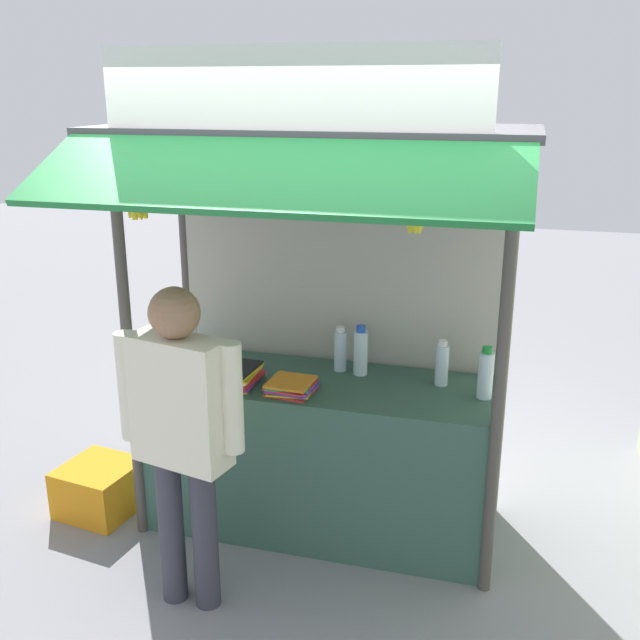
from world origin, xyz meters
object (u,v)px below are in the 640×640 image
water_bottle_back_right (361,352)px  water_bottle_center (442,364)px  vendor_person (181,422)px  magazine_stack_mid_right (155,376)px  banana_bunch_inner_right (271,199)px  water_bottle_far_left (340,350)px  water_bottle_left (486,374)px  banana_bunch_inner_left (415,217)px  water_bottle_rear_center (191,342)px  banana_bunch_leftmost (138,202)px  banana_bunch_rightmost (221,194)px  magazine_stack_front_right (291,386)px  plastic_crate (100,488)px  magazine_stack_mid_left (240,375)px

water_bottle_back_right → water_bottle_center: bearing=-4.0°
vendor_person → magazine_stack_mid_right: bearing=139.9°
banana_bunch_inner_right → water_bottle_back_right: bearing=63.9°
water_bottle_center → magazine_stack_mid_right: 1.54m
water_bottle_back_right → water_bottle_far_left: bearing=166.7°
water_bottle_center → water_bottle_left: size_ratio=0.90×
banana_bunch_inner_left → vendor_person: banana_bunch_inner_left is taller
water_bottle_rear_center → water_bottle_left: size_ratio=1.02×
magazine_stack_mid_right → banana_bunch_leftmost: size_ratio=0.97×
banana_bunch_inner_right → banana_bunch_rightmost: size_ratio=1.05×
water_bottle_rear_center → magazine_stack_front_right: (0.68, -0.24, -0.10)m
water_bottle_left → plastic_crate: size_ratio=0.67×
water_bottle_center → magazine_stack_front_right: (-0.75, -0.31, -0.08)m
magazine_stack_front_right → vendor_person: vendor_person is taller
magazine_stack_mid_right → banana_bunch_inner_left: size_ratio=0.97×
water_bottle_center → water_bottle_left: bearing=-26.3°
water_bottle_rear_center → magazine_stack_mid_right: bearing=-101.1°
water_bottle_far_left → magazine_stack_mid_right: size_ratio=0.89×
water_bottle_far_left → magazine_stack_mid_right: 1.03m
water_bottle_back_right → banana_bunch_inner_left: banana_bunch_inner_left is taller
water_bottle_left → magazine_stack_mid_right: (-1.72, -0.28, -0.09)m
vendor_person → water_bottle_left: bearing=45.1°
magazine_stack_mid_left → banana_bunch_inner_left: bearing=-17.4°
banana_bunch_rightmost → water_bottle_far_left: bearing=56.7°
plastic_crate → magazine_stack_mid_left: bearing=5.0°
water_bottle_far_left → vendor_person: 1.12m
banana_bunch_leftmost → banana_bunch_inner_left: size_ratio=1.01×
water_bottle_rear_center → magazine_stack_mid_right: size_ratio=0.98×
banana_bunch_leftmost → water_bottle_center: bearing=22.0°
banana_bunch_leftmost → plastic_crate: (-0.52, 0.22, -1.75)m
water_bottle_far_left → water_bottle_center: size_ratio=1.02×
magazine_stack_mid_right → banana_bunch_inner_right: bearing=-13.0°
magazine_stack_front_right → magazine_stack_mid_left: bearing=172.5°
banana_bunch_rightmost → banana_bunch_inner_left: bearing=-0.2°
magazine_stack_mid_right → plastic_crate: 0.90m
water_bottle_left → magazine_stack_mid_right: size_ratio=0.96×
water_bottle_back_right → water_bottle_rear_center: (-0.97, -0.11, 0.00)m
vendor_person → water_bottle_far_left: bearing=76.4°
water_bottle_left → magazine_stack_mid_right: bearing=-170.7°
vendor_person → banana_bunch_leftmost: bearing=145.3°
magazine_stack_mid_right → banana_bunch_inner_right: banana_bunch_inner_right is taller
water_bottle_center → banana_bunch_leftmost: banana_bunch_leftmost is taller
magazine_stack_mid_left → banana_bunch_rightmost: banana_bunch_rightmost is taller
water_bottle_far_left → banana_bunch_inner_right: bearing=-105.2°
magazine_stack_mid_right → banana_bunch_leftmost: bearing=-67.6°
water_bottle_center → plastic_crate: size_ratio=0.61×
water_bottle_far_left → banana_bunch_inner_left: size_ratio=0.87×
magazine_stack_mid_right → water_bottle_center: bearing=15.0°
plastic_crate → banana_bunch_rightmost: bearing=-13.1°
water_bottle_back_right → banana_bunch_leftmost: 1.44m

